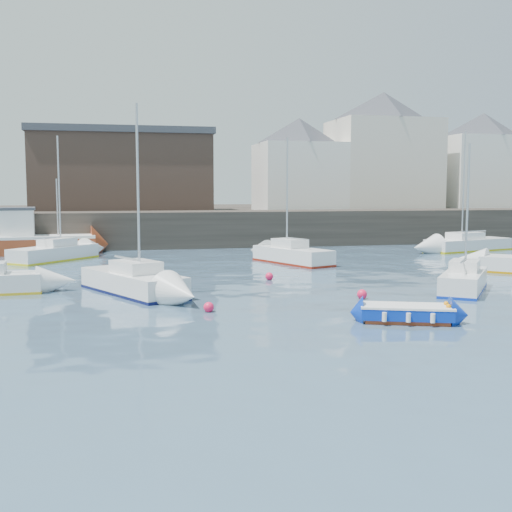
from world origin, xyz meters
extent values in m
plane|color=#2D4760|center=(0.00, 0.00, 0.00)|extent=(220.00, 220.00, 0.00)
cube|color=#28231E|center=(0.00, 35.00, 1.50)|extent=(90.00, 5.00, 3.00)
cube|color=#28231E|center=(0.00, 53.00, 1.40)|extent=(90.00, 32.00, 2.80)
cube|color=beige|center=(20.00, 42.00, 7.30)|extent=(10.00, 8.00, 9.00)
pyramid|color=#3A3D44|center=(20.00, 42.00, 13.20)|extent=(13.36, 13.36, 2.80)
cube|color=white|center=(31.00, 41.50, 6.55)|extent=(9.00, 7.00, 7.50)
pyramid|color=#3A3D44|center=(31.00, 41.50, 11.53)|extent=(11.88, 11.88, 2.45)
cube|color=white|center=(11.00, 41.50, 6.05)|extent=(8.00, 7.00, 6.50)
pyramid|color=#3A3D44|center=(11.00, 41.50, 10.53)|extent=(11.14, 11.14, 2.45)
cube|color=#3D2D26|center=(-6.00, 43.00, 6.30)|extent=(16.00, 10.00, 7.00)
cube|color=#3A3D44|center=(-6.00, 43.00, 10.10)|extent=(16.40, 10.40, 0.60)
cube|color=#95391B|center=(3.38, 1.98, 0.07)|extent=(3.23, 2.21, 0.15)
cube|color=#062DAF|center=(3.38, 1.98, 0.35)|extent=(3.53, 2.46, 0.41)
cube|color=white|center=(3.38, 1.98, 0.59)|extent=(3.60, 2.51, 0.07)
cube|color=white|center=(3.38, 1.98, 0.42)|extent=(2.78, 1.84, 0.37)
cube|color=tan|center=(3.38, 1.98, 0.51)|extent=(0.57, 0.99, 0.06)
cylinder|color=white|center=(2.88, 3.03, 0.33)|extent=(0.17, 0.17, 0.33)
cylinder|color=white|center=(2.31, 1.54, 0.33)|extent=(0.17, 0.17, 0.33)
cylinder|color=white|center=(3.66, 2.73, 0.33)|extent=(0.17, 0.17, 0.33)
cylinder|color=white|center=(3.09, 1.24, 0.33)|extent=(0.17, 0.17, 0.33)
cylinder|color=white|center=(4.44, 2.43, 0.33)|extent=(0.17, 0.17, 0.33)
cylinder|color=white|center=(3.88, 0.94, 0.33)|extent=(0.17, 0.17, 0.33)
cube|color=#95391B|center=(-12.65, 31.50, 0.59)|extent=(8.77, 3.89, 1.17)
cube|color=white|center=(-12.65, 31.50, 1.28)|extent=(8.77, 3.89, 0.21)
cube|color=white|center=(-13.93, 31.39, 2.35)|extent=(2.51, 2.32, 1.92)
cube|color=#3A3D44|center=(-13.93, 31.39, 3.41)|extent=(2.74, 2.55, 0.21)
cylinder|color=silver|center=(-11.06, 31.63, 3.52)|extent=(0.11, 0.11, 4.27)
cube|color=white|center=(-6.17, 10.87, 0.50)|extent=(4.86, 6.94, 1.00)
cube|color=#0A0D3B|center=(-6.17, 10.87, 0.07)|extent=(4.91, 7.01, 0.13)
cube|color=white|center=(-6.02, 10.57, 1.28)|extent=(2.47, 2.80, 0.56)
cylinder|color=silver|center=(-5.87, 10.27, 4.84)|extent=(0.11, 0.11, 7.68)
cube|color=white|center=(9.21, 7.92, 0.47)|extent=(4.52, 5.23, 0.95)
cube|color=#0A2CA9|center=(9.21, 7.92, 0.06)|extent=(4.56, 5.28, 0.13)
cube|color=white|center=(9.37, 8.13, 1.21)|extent=(2.12, 2.24, 0.53)
cylinder|color=silver|center=(9.53, 8.34, 3.98)|extent=(0.11, 0.11, 6.07)
cube|color=white|center=(4.51, 21.02, 0.51)|extent=(4.23, 6.56, 1.03)
cube|color=maroon|center=(4.51, 21.02, 0.07)|extent=(4.27, 6.63, 0.14)
cube|color=white|center=(4.39, 21.31, 1.31)|extent=(2.22, 2.60, 0.57)
cylinder|color=silver|center=(4.28, 21.60, 4.63)|extent=(0.11, 0.11, 7.21)
cube|color=white|center=(20.60, 26.46, 0.47)|extent=(7.71, 4.30, 0.94)
cube|color=#CBBD0A|center=(20.60, 26.46, 0.06)|extent=(7.79, 4.35, 0.13)
cube|color=white|center=(20.24, 26.36, 1.21)|extent=(2.96, 2.41, 0.52)
cylinder|color=silver|center=(19.89, 26.26, 5.17)|extent=(0.10, 0.10, 8.45)
cube|color=white|center=(-10.94, 26.17, 0.49)|extent=(5.82, 6.32, 0.98)
cube|color=yellow|center=(-10.94, 26.17, 0.07)|extent=(5.88, 6.38, 0.13)
cube|color=white|center=(-10.73, 26.42, 1.25)|extent=(2.67, 2.75, 0.54)
cylinder|color=silver|center=(-10.52, 26.67, 4.73)|extent=(0.11, 0.11, 7.50)
sphere|color=#FE1A4A|center=(-3.39, 5.54, 0.00)|extent=(0.42, 0.42, 0.42)
sphere|color=#FE1A4A|center=(3.72, 7.07, 0.00)|extent=(0.44, 0.44, 0.44)
sphere|color=#FE1A4A|center=(1.14, 13.81, 0.00)|extent=(0.43, 0.43, 0.43)
camera|label=1|loc=(-7.10, -19.32, 4.83)|focal=45.00mm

